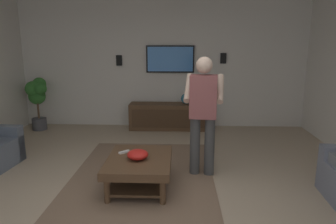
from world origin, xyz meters
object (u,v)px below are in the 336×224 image
remote_white (124,152)px  wall_speaker_right (119,60)px  person_standing (203,109)px  vase_round (186,99)px  bowl (138,154)px  coffee_table (139,166)px  tv (170,59)px  media_console (170,116)px  wall_speaker_left (223,58)px  potted_plant_tall (37,96)px

remote_white → wall_speaker_right: wall_speaker_right is taller
person_standing → vase_round: size_ratio=7.45×
bowl → vase_round: 2.90m
person_standing → wall_speaker_right: bearing=39.8°
coffee_table → tv: tv is taller
person_standing → tv: bearing=19.1°
person_standing → wall_speaker_right: 3.08m
media_console → wall_speaker_left: (0.25, -1.12, 1.22)m
media_console → potted_plant_tall: (-0.13, 2.78, 0.44)m
bowl → remote_white: size_ratio=1.76×
coffee_table → remote_white: size_ratio=6.67×
coffee_table → bowl: bowl is taller
remote_white → wall_speaker_left: bearing=18.1°
tv → potted_plant_tall: tv is taller
wall_speaker_left → wall_speaker_right: size_ratio=1.00×
coffee_table → wall_speaker_right: 3.33m
wall_speaker_left → remote_white: bearing=150.2°
person_standing → potted_plant_tall: (2.18, 3.31, -0.22)m
media_console → wall_speaker_right: (0.25, 1.10, 1.17)m
potted_plant_tall → wall_speaker_right: wall_speaker_right is taller
vase_round → wall_speaker_right: bearing=80.4°
vase_round → wall_speaker_right: (0.24, 1.44, 0.78)m
coffee_table → tv: size_ratio=0.98×
media_console → vase_round: bearing=91.8°
tv → vase_round: (-0.23, -0.34, -0.81)m
coffee_table → potted_plant_tall: size_ratio=0.91×
person_standing → vase_round: 2.34m
tv → vase_round: size_ratio=4.64×
wall_speaker_left → potted_plant_tall: bearing=95.6°
vase_round → bowl: bearing=167.1°
potted_plant_tall → wall_speaker_left: bearing=-84.4°
media_console → wall_speaker_left: wall_speaker_left is taller
vase_round → wall_speaker_left: (0.24, -0.78, 0.83)m
person_standing → potted_plant_tall: size_ratio=1.49×
potted_plant_tall → vase_round: bearing=-87.5°
remote_white → wall_speaker_left: (2.85, -1.63, 1.08)m
person_standing → potted_plant_tall: person_standing is taller
tv → wall_speaker_right: tv is taller
remote_white → coffee_table: bearing=-80.8°
coffee_table → media_console: size_ratio=0.59×
bowl → wall_speaker_left: wall_speaker_left is taller
tv → potted_plant_tall: 2.91m
coffee_table → vase_round: 2.88m
media_console → tv: 1.22m
coffee_table → bowl: bearing=161.6°
vase_round → wall_speaker_left: wall_speaker_left is taller
vase_round → potted_plant_tall: bearing=92.5°
wall_speaker_right → remote_white: bearing=-168.4°
media_console → tv: bearing=-180.0°
media_console → wall_speaker_right: size_ratio=7.73×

